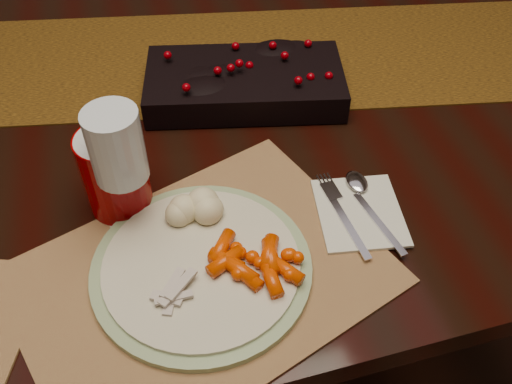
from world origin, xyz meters
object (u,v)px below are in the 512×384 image
object	(u,v)px
dining_table	(209,248)
dinner_plate	(201,266)
centerpiece	(245,79)
baby_carrots	(250,262)
turkey_shreds	(172,289)
placemat_main	(201,277)
mashed_potatoes	(194,205)
napkin	(359,212)
wine_glass	(123,173)
red_cup	(115,173)

from	to	relation	value
dining_table	dinner_plate	distance (m)	0.51
centerpiece	baby_carrots	world-z (taller)	centerpiece
centerpiece	turkey_shreds	distance (m)	0.43
dining_table	turkey_shreds	distance (m)	0.55
placemat_main	turkey_shreds	xyz separation A→B (m)	(-0.04, -0.03, 0.03)
mashed_potatoes	turkey_shreds	xyz separation A→B (m)	(-0.05, -0.11, -0.01)
napkin	wine_glass	size ratio (longest dim) A/B	0.70
dinner_plate	napkin	size ratio (longest dim) A/B	2.11
turkey_shreds	wine_glass	size ratio (longest dim) A/B	0.40
red_cup	dining_table	bearing A→B (deg)	51.44
centerpiece	napkin	distance (m)	0.32
turkey_shreds	wine_glass	xyz separation A→B (m)	(-0.03, 0.14, 0.07)
dining_table	placemat_main	distance (m)	0.51
baby_carrots	turkey_shreds	distance (m)	0.10
placemat_main	napkin	distance (m)	0.24
turkey_shreds	napkin	distance (m)	0.29
placemat_main	red_cup	bearing A→B (deg)	98.97
napkin	placemat_main	bearing A→B (deg)	-159.81
dinner_plate	turkey_shreds	bearing A→B (deg)	-141.27
baby_carrots	napkin	bearing A→B (deg)	18.05
dinner_plate	mashed_potatoes	world-z (taller)	mashed_potatoes
napkin	turkey_shreds	bearing A→B (deg)	-156.24
red_cup	napkin	bearing A→B (deg)	-19.02
dining_table	red_cup	size ratio (longest dim) A/B	14.69
baby_carrots	wine_glass	distance (m)	0.20
dinner_plate	mashed_potatoes	distance (m)	0.09
mashed_potatoes	wine_glass	world-z (taller)	wine_glass
dinner_plate	wine_glass	xyz separation A→B (m)	(-0.07, 0.11, 0.08)
centerpiece	wine_glass	world-z (taller)	wine_glass
dinner_plate	napkin	bearing A→B (deg)	8.73
centerpiece	mashed_potatoes	distance (m)	0.30
dining_table	baby_carrots	size ratio (longest dim) A/B	16.95
baby_carrots	placemat_main	bearing A→B (deg)	168.30
mashed_potatoes	napkin	world-z (taller)	mashed_potatoes
wine_glass	turkey_shreds	bearing A→B (deg)	-77.55
dining_table	baby_carrots	distance (m)	0.53
placemat_main	mashed_potatoes	world-z (taller)	mashed_potatoes
mashed_potatoes	red_cup	distance (m)	0.12
centerpiece	dinner_plate	xyz separation A→B (m)	(-0.15, -0.35, -0.02)
turkey_shreds	dining_table	bearing A→B (deg)	74.54
dining_table	dinner_plate	xyz separation A→B (m)	(-0.06, -0.33, 0.39)
centerpiece	placemat_main	size ratio (longest dim) A/B	0.74
turkey_shreds	wine_glass	world-z (taller)	wine_glass
napkin	wine_glass	xyz separation A→B (m)	(-0.31, 0.07, 0.09)
placemat_main	mashed_potatoes	size ratio (longest dim) A/B	5.36
red_cup	turkey_shreds	bearing A→B (deg)	-76.49
centerpiece	baby_carrots	bearing A→B (deg)	-103.83
dinner_plate	turkey_shreds	size ratio (longest dim) A/B	3.70
centerpiece	mashed_potatoes	xyz separation A→B (m)	(-0.14, -0.27, 0.01)
dinner_plate	wine_glass	world-z (taller)	wine_glass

